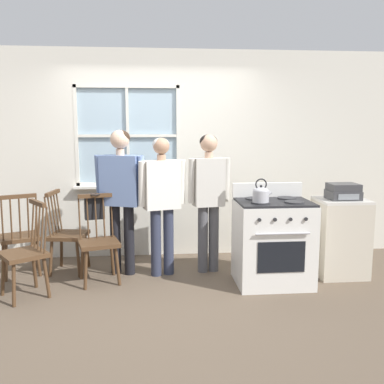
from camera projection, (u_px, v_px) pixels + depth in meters
The scene contains 15 objects.
ground_plane at pixel (162, 293), 4.45m from camera, with size 16.00×16.00×0.00m, color brown.
wall_back at pixel (161, 156), 5.63m from camera, with size 6.40×0.16×2.70m.
chair_by_window at pixel (99, 243), 4.72m from camera, with size 0.51×0.50×0.97m.
chair_near_wall at pixel (67, 235), 5.05m from camera, with size 0.46×0.47×0.97m.
chair_center_cluster at pixel (26, 254), 4.31m from camera, with size 0.57×0.57×0.97m.
chair_near_stove at pixel (19, 238), 4.93m from camera, with size 0.55×0.54×0.97m.
person_elderly_left at pixel (121, 187), 4.90m from camera, with size 0.60×0.35×1.68m.
person_teen_center at pixel (162, 194), 4.87m from camera, with size 0.56×0.31×1.59m.
person_adult_right at pixel (209, 190), 4.99m from camera, with size 0.51×0.26×1.63m.
stove at pixel (273, 241), 4.68m from camera, with size 0.80×0.68×1.08m.
kettle at pixel (261, 194), 4.45m from camera, with size 0.21×0.17×0.25m.
potted_plant at pixel (134, 180), 5.55m from camera, with size 0.12×0.12×0.29m.
handbag at pixel (94, 207), 4.89m from camera, with size 0.24×0.23×0.31m.
side_counter at pixel (340, 237), 4.94m from camera, with size 0.55×0.50×0.90m.
stereo at pixel (343, 192), 4.84m from camera, with size 0.34×0.29×0.18m.
Camera 1 is at (-0.07, -4.25, 1.72)m, focal length 40.00 mm.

